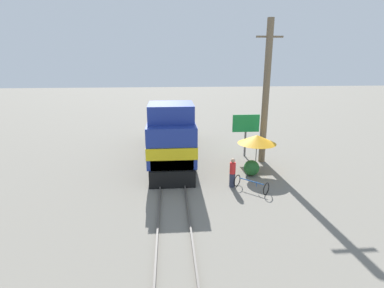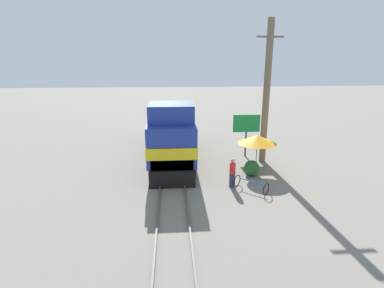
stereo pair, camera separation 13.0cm
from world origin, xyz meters
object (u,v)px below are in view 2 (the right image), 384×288
locomotive (171,133)px  utility_pole (266,93)px  bicycle (251,185)px  vendor_umbrella (257,139)px  person_bystander (232,172)px  billboard_sign (246,126)px

locomotive → utility_pole: size_ratio=1.24×
locomotive → utility_pole: 7.34m
locomotive → utility_pole: utility_pole is taller
locomotive → bicycle: bearing=-54.6°
locomotive → vendor_umbrella: size_ratio=4.84×
person_bystander → bicycle: size_ratio=0.94×
locomotive → vendor_umbrella: (5.50, -3.41, 0.32)m
vendor_umbrella → person_bystander: (-2.04, -2.29, -1.27)m
billboard_sign → bicycle: billboard_sign is taller
vendor_umbrella → billboard_sign: bearing=88.3°
vendor_umbrella → bicycle: size_ratio=1.35×
utility_pole → bicycle: bearing=-113.3°
locomotive → person_bystander: size_ratio=6.92×
person_bystander → vendor_umbrella: bearing=48.4°
bicycle → billboard_sign: bearing=32.9°
vendor_umbrella → bicycle: 3.56m
billboard_sign → utility_pole: bearing=-53.3°
utility_pole → billboard_sign: utility_pole is taller
billboard_sign → person_bystander: size_ratio=1.84×
locomotive → vendor_umbrella: locomotive is taller
utility_pole → vendor_umbrella: size_ratio=3.90×
vendor_umbrella → person_bystander: size_ratio=1.43×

